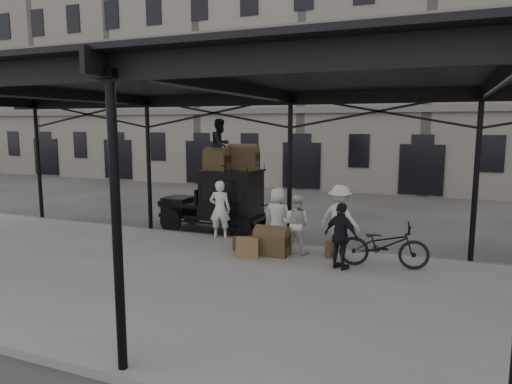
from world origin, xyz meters
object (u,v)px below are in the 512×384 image
taxi (223,198)px  bicycle (384,245)px  porter_left (220,209)px  steamer_trunk_platform (272,243)px  porter_official (341,236)px  steamer_trunk_roof_near (217,161)px

taxi → bicycle: 6.16m
porter_left → taxi: bearing=-82.2°
porter_left → bicycle: size_ratio=0.83×
porter_left → steamer_trunk_platform: 2.57m
taxi → bicycle: bearing=-23.2°
porter_official → steamer_trunk_platform: porter_official is taller
steamer_trunk_roof_near → bicycle: bearing=-12.4°
taxi → steamer_trunk_roof_near: 1.32m
porter_left → bicycle: 5.30m
steamer_trunk_roof_near → steamer_trunk_platform: bearing=-30.1°
taxi → steamer_trunk_platform: taxi is taller
porter_official → porter_left: bearing=2.4°
taxi → steamer_trunk_roof_near: size_ratio=4.22×
porter_left → porter_official: (4.19, -1.73, -0.08)m
taxi → porter_official: (4.68, -2.96, -0.22)m
bicycle → steamer_trunk_roof_near: steamer_trunk_roof_near is taller
porter_left → steamer_trunk_platform: size_ratio=1.96×
bicycle → steamer_trunk_roof_near: (-5.72, 2.18, 1.77)m
steamer_trunk_platform → taxi: bearing=138.6°
porter_official → steamer_trunk_platform: bearing=10.4°
taxi → bicycle: (5.64, -2.42, -0.48)m
porter_left → steamer_trunk_platform: (2.20, -1.22, -0.57)m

